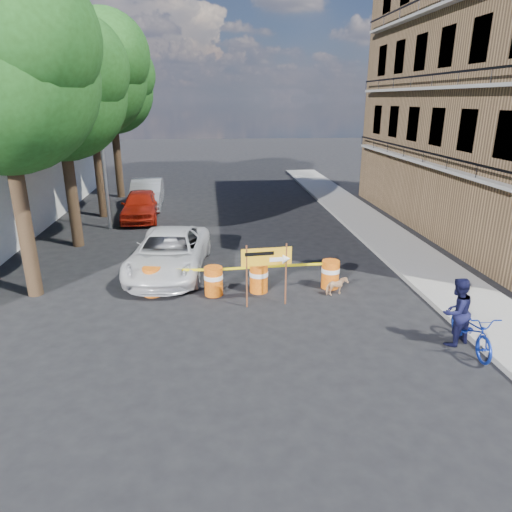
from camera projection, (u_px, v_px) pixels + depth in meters
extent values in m
plane|color=black|center=(261.00, 313.00, 12.90)|extent=(120.00, 120.00, 0.00)
cube|color=gray|center=(392.00, 241.00, 19.12)|extent=(2.40, 40.00, 0.15)
cylinder|color=#332316|center=(23.00, 215.00, 13.30)|extent=(0.44, 0.44, 5.04)
sphere|color=#1B4614|center=(22.00, 37.00, 11.38)|extent=(3.90, 3.90, 3.90)
cylinder|color=#332316|center=(71.00, 188.00, 18.05)|extent=(0.44, 0.44, 4.76)
sphere|color=#1B4614|center=(58.00, 93.00, 16.89)|extent=(5.00, 5.00, 5.00)
sphere|color=#1B4614|center=(76.00, 67.00, 16.22)|extent=(3.75, 3.75, 3.75)
sphere|color=#1B4614|center=(46.00, 112.00, 17.62)|extent=(3.50, 3.50, 3.50)
cylinder|color=#332316|center=(99.00, 164.00, 22.66)|extent=(0.44, 0.44, 5.32)
sphere|color=#1B4614|center=(89.00, 78.00, 21.36)|extent=(5.40, 5.40, 5.40)
sphere|color=#1B4614|center=(105.00, 55.00, 20.63)|extent=(4.05, 4.05, 4.05)
sphere|color=#1B4614|center=(77.00, 96.00, 22.16)|extent=(3.78, 3.78, 3.78)
cylinder|color=#332316|center=(117.00, 156.00, 27.43)|extent=(0.44, 0.44, 4.93)
sphere|color=#1B4614|center=(111.00, 91.00, 26.22)|extent=(4.80, 4.80, 4.80)
sphere|color=#1B4614|center=(123.00, 74.00, 25.56)|extent=(3.60, 3.60, 3.60)
sphere|color=#1B4614|center=(102.00, 104.00, 26.95)|extent=(3.36, 3.36, 3.36)
cylinder|color=gray|center=(101.00, 141.00, 19.95)|extent=(0.16, 0.16, 8.00)
cylinder|color=gray|center=(103.00, 43.00, 18.73)|extent=(1.00, 0.12, 0.12)
cube|color=silver|center=(116.00, 45.00, 18.79)|extent=(0.35, 0.18, 0.12)
cylinder|color=#D4450C|center=(152.00, 281.00, 13.95)|extent=(0.56, 0.56, 0.90)
cylinder|color=white|center=(152.00, 277.00, 13.90)|extent=(0.58, 0.58, 0.14)
cylinder|color=#D4450C|center=(214.00, 281.00, 13.96)|extent=(0.56, 0.56, 0.90)
cylinder|color=white|center=(213.00, 277.00, 13.91)|extent=(0.58, 0.58, 0.14)
cylinder|color=#D4450C|center=(259.00, 278.00, 14.20)|extent=(0.56, 0.56, 0.90)
cylinder|color=white|center=(259.00, 274.00, 14.15)|extent=(0.58, 0.58, 0.14)
cylinder|color=#D4450C|center=(330.00, 274.00, 14.51)|extent=(0.56, 0.56, 0.90)
cylinder|color=white|center=(331.00, 270.00, 14.46)|extent=(0.58, 0.58, 0.14)
cylinder|color=#592D19|center=(247.00, 277.00, 12.97)|extent=(0.05, 0.05, 1.88)
cylinder|color=#592D19|center=(286.00, 274.00, 13.17)|extent=(0.05, 0.05, 1.88)
cube|color=#F9A316|center=(267.00, 257.00, 12.88)|extent=(1.46, 0.15, 0.52)
cube|color=white|center=(277.00, 259.00, 12.94)|extent=(0.42, 0.04, 0.13)
cone|color=white|center=(286.00, 259.00, 12.99)|extent=(0.25, 0.29, 0.27)
cube|color=black|center=(260.00, 254.00, 12.79)|extent=(0.83, 0.08, 0.10)
imported|color=black|center=(456.00, 312.00, 11.02)|extent=(1.03, 0.92, 1.73)
imported|color=#122A99|center=(475.00, 311.00, 10.75)|extent=(0.77, 1.10, 1.99)
imported|color=tan|center=(337.00, 286.00, 14.00)|extent=(0.73, 0.50, 0.57)
imported|color=silver|center=(169.00, 253.00, 15.69)|extent=(2.92, 5.41, 1.44)
imported|color=#A81C0E|center=(140.00, 205.00, 22.73)|extent=(1.85, 4.31, 1.45)
imported|color=#ADAFB5|center=(147.00, 194.00, 25.24)|extent=(1.78, 4.70, 1.53)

